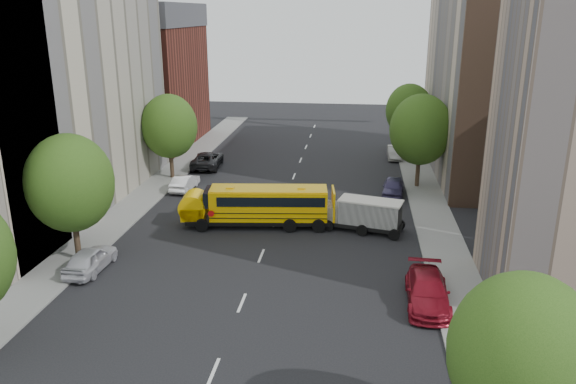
% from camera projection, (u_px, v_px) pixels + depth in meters
% --- Properties ---
extents(ground, '(120.00, 120.00, 0.00)m').
position_uv_depth(ground, '(266.00, 243.00, 36.97)').
color(ground, black).
rests_on(ground, ground).
extents(sidewalk_left, '(3.00, 80.00, 0.12)m').
position_uv_depth(sidewalk_left, '(129.00, 210.00, 43.03)').
color(sidewalk_left, slate).
rests_on(sidewalk_left, ground).
extents(sidewalk_right, '(3.00, 80.00, 0.12)m').
position_uv_depth(sidewalk_right, '(435.00, 223.00, 40.32)').
color(sidewalk_right, slate).
rests_on(sidewalk_right, ground).
extents(lane_markings, '(0.15, 64.00, 0.01)m').
position_uv_depth(lane_markings, '(286.00, 196.00, 46.42)').
color(lane_markings, silver).
rests_on(lane_markings, ground).
extents(building_left_cream, '(10.00, 26.00, 20.00)m').
position_uv_depth(building_left_cream, '(39.00, 76.00, 41.71)').
color(building_left_cream, '#BDB398').
rests_on(building_left_cream, ground).
extents(building_left_redbrick, '(10.00, 15.00, 13.00)m').
position_uv_depth(building_left_redbrick, '(149.00, 86.00, 63.56)').
color(building_left_redbrick, maroon).
rests_on(building_left_redbrick, ground).
extents(building_right_far, '(10.00, 22.00, 18.00)m').
position_uv_depth(building_right_far, '(496.00, 76.00, 50.99)').
color(building_right_far, beige).
rests_on(building_right_far, ground).
extents(building_right_sidewall, '(10.10, 0.30, 18.00)m').
position_uv_depth(building_right_sidewall, '(530.00, 92.00, 40.59)').
color(building_right_sidewall, brown).
rests_on(building_right_sidewall, ground).
extents(street_tree_1, '(5.12, 5.12, 7.90)m').
position_uv_depth(street_tree_1, '(70.00, 183.00, 32.98)').
color(street_tree_1, '#38281C').
rests_on(street_tree_1, ground).
extents(street_tree_2, '(4.99, 4.99, 7.71)m').
position_uv_depth(street_tree_2, '(169.00, 126.00, 50.02)').
color(street_tree_2, '#38281C').
rests_on(street_tree_2, ground).
extents(street_tree_3, '(4.61, 4.61, 7.11)m').
position_uv_depth(street_tree_3, '(523.00, 355.00, 17.30)').
color(street_tree_3, '#38281C').
rests_on(street_tree_3, ground).
extents(street_tree_4, '(5.25, 5.25, 8.10)m').
position_uv_depth(street_tree_4, '(421.00, 130.00, 47.34)').
color(street_tree_4, '#38281C').
rests_on(street_tree_4, ground).
extents(street_tree_5, '(4.86, 4.86, 7.51)m').
position_uv_depth(street_tree_5, '(409.00, 110.00, 58.79)').
color(street_tree_5, '#38281C').
rests_on(street_tree_5, ground).
extents(school_bus, '(10.40, 3.43, 2.88)m').
position_uv_depth(school_bus, '(258.00, 204.00, 39.61)').
color(school_bus, black).
rests_on(school_bus, ground).
extents(safari_truck, '(5.63, 3.12, 2.28)m').
position_uv_depth(safari_truck, '(364.00, 214.00, 38.83)').
color(safari_truck, black).
rests_on(safari_truck, ground).
extents(parked_car_0, '(1.87, 4.37, 1.47)m').
position_uv_depth(parked_car_0, '(90.00, 259.00, 32.88)').
color(parked_car_0, silver).
rests_on(parked_car_0, ground).
extents(parked_car_1, '(1.59, 4.10, 1.33)m').
position_uv_depth(parked_car_1, '(185.00, 182.00, 47.91)').
color(parked_car_1, white).
rests_on(parked_car_1, ground).
extents(parked_car_2, '(2.99, 5.75, 1.55)m').
position_uv_depth(parked_car_2, '(207.00, 160.00, 54.90)').
color(parked_car_2, black).
rests_on(parked_car_2, ground).
extents(parked_car_3, '(2.28, 5.30, 1.52)m').
position_uv_depth(parked_car_3, '(427.00, 291.00, 29.05)').
color(parked_car_3, maroon).
rests_on(parked_car_3, ground).
extents(parked_car_4, '(2.10, 4.33, 1.42)m').
position_uv_depth(parked_car_4, '(393.00, 187.00, 46.46)').
color(parked_car_4, '#3B355D').
rests_on(parked_car_4, ground).
extents(parked_car_5, '(1.42, 4.01, 1.32)m').
position_uv_depth(parked_car_5, '(394.00, 152.00, 58.15)').
color(parked_car_5, gray).
rests_on(parked_car_5, ground).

